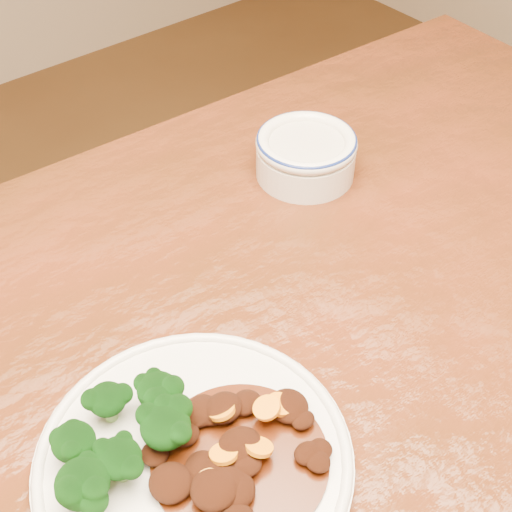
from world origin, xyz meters
TOP-DOWN VIEW (x-y plane):
  - dining_table at (0.00, 0.00)m, footprint 1.54×0.98m
  - dinner_plate at (-0.07, -0.02)m, footprint 0.27×0.27m
  - broccoli_florets at (-0.12, 0.02)m, footprint 0.14×0.10m
  - mince_stew at (-0.05, -0.04)m, footprint 0.16×0.15m
  - dip_bowl at (0.28, 0.23)m, footprint 0.13×0.13m

SIDE VIEW (x-z plane):
  - dining_table at x=0.00m, z-range 0.30..1.05m
  - dinner_plate at x=-0.07m, z-range 0.75..0.77m
  - mince_stew at x=-0.05m, z-range 0.76..0.79m
  - dip_bowl at x=0.28m, z-range 0.75..0.81m
  - broccoli_florets at x=-0.12m, z-range 0.77..0.81m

